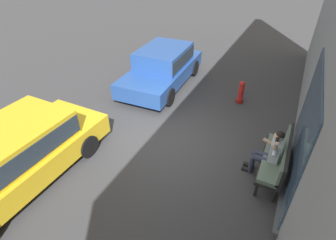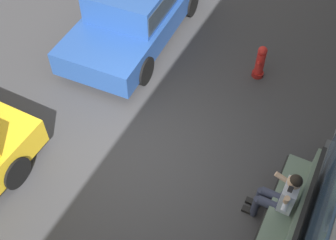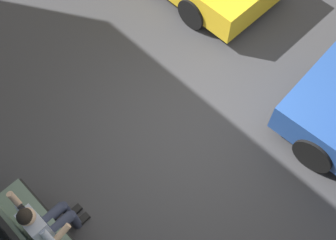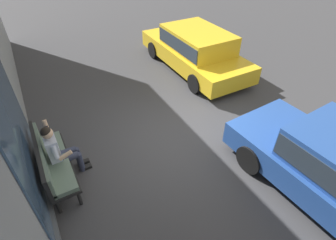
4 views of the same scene
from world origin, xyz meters
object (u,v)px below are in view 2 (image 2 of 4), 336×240
Objects in this scene: person_on_phone at (281,196)px; parked_car_near at (136,6)px; bench at (294,202)px; fire_hydrant at (260,62)px.

person_on_phone is 0.30× the size of parked_car_near.
bench reaches higher than fire_hydrant.
parked_car_near is at bearing -91.29° from fire_hydrant.
bench is 1.41× the size of person_on_phone.
bench is at bearing 108.99° from person_on_phone.
person_on_phone reaches higher than fire_hydrant.
parked_car_near is at bearing -123.96° from bench.
bench is 2.30× the size of fire_hydrant.
bench is 0.43× the size of parked_car_near.
bench is 5.64m from parked_car_near.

